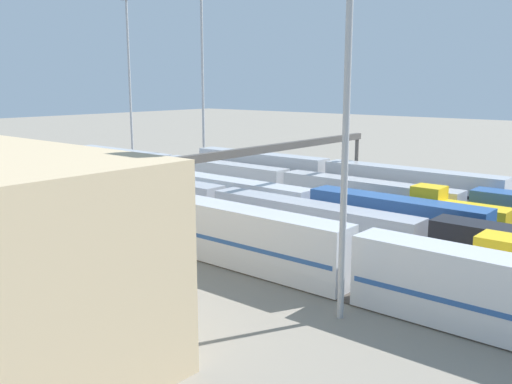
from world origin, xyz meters
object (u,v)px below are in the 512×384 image
(train_on_track_4, at_px, (207,202))
(light_mast_1, at_px, (348,68))
(train_on_track_3, at_px, (159,182))
(train_on_track_1, at_px, (274,182))
(light_mast_2, at_px, (129,59))
(train_on_track_2, at_px, (454,218))
(light_mast_0, at_px, (202,54))
(train_on_track_6, at_px, (231,235))
(signal_gantry, at_px, (279,154))
(train_on_track_0, at_px, (327,178))

(train_on_track_4, bearing_deg, light_mast_1, 152.57)
(train_on_track_3, xyz_separation_m, train_on_track_1, (-12.32, -10.00, -0.00))
(light_mast_2, bearing_deg, train_on_track_2, 168.79)
(light_mast_0, bearing_deg, train_on_track_2, 164.50)
(train_on_track_3, height_order, train_on_track_6, train_on_track_6)
(light_mast_2, height_order, signal_gantry, light_mast_2)
(train_on_track_6, bearing_deg, train_on_track_1, -58.92)
(train_on_track_1, height_order, train_on_track_4, same)
(train_on_track_1, distance_m, train_on_track_4, 15.14)
(train_on_track_3, distance_m, train_on_track_0, 23.22)
(light_mast_2, bearing_deg, signal_gantry, 159.89)
(train_on_track_4, xyz_separation_m, signal_gantry, (-6.61, -5.00, 5.60))
(train_on_track_2, height_order, light_mast_2, light_mast_2)
(train_on_track_1, height_order, train_on_track_6, train_on_track_6)
(train_on_track_2, xyz_separation_m, light_mast_0, (49.26, -13.66, 18.03))
(light_mast_1, height_order, light_mast_2, light_mast_2)
(train_on_track_3, xyz_separation_m, train_on_track_0, (-17.71, -15.00, 0.51))
(train_on_track_6, bearing_deg, train_on_track_0, -72.11)
(train_on_track_2, bearing_deg, train_on_track_4, 21.95)
(train_on_track_4, relative_size, light_mast_2, 2.82)
(train_on_track_6, relative_size, light_mast_1, 2.82)
(train_on_track_2, distance_m, signal_gantry, 19.66)
(train_on_track_4, bearing_deg, train_on_track_1, -82.32)
(train_on_track_3, height_order, train_on_track_0, train_on_track_0)
(light_mast_1, relative_size, light_mast_2, 0.79)
(train_on_track_2, xyz_separation_m, signal_gantry, (18.21, 5.00, 5.50))
(light_mast_0, distance_m, light_mast_1, 63.08)
(light_mast_2, bearing_deg, train_on_track_4, 151.96)
(train_on_track_0, bearing_deg, signal_gantry, 102.21)
(train_on_track_3, relative_size, light_mast_2, 2.82)
(train_on_track_4, distance_m, light_mast_2, 53.63)
(train_on_track_3, bearing_deg, train_on_track_2, -172.72)
(train_on_track_0, xyz_separation_m, train_on_track_4, (3.37, 20.00, -0.54))
(train_on_track_0, bearing_deg, train_on_track_6, 107.89)
(train_on_track_4, relative_size, light_mast_1, 3.58)
(train_on_track_3, relative_size, train_on_track_6, 1.27)
(train_on_track_1, relative_size, train_on_track_6, 1.27)
(train_on_track_0, height_order, light_mast_0, light_mast_0)
(train_on_track_4, bearing_deg, train_on_track_0, -99.55)
(train_on_track_2, bearing_deg, light_mast_2, -11.21)
(train_on_track_3, relative_size, signal_gantry, 2.59)
(train_on_track_6, relative_size, train_on_track_0, 1.51)
(light_mast_0, relative_size, light_mast_1, 1.28)
(train_on_track_1, xyz_separation_m, train_on_track_0, (-5.39, -5.00, 0.51))
(train_on_track_2, distance_m, light_mast_1, 27.59)
(train_on_track_6, relative_size, light_mast_0, 2.20)
(train_on_track_2, bearing_deg, train_on_track_3, 7.28)
(light_mast_0, bearing_deg, signal_gantry, 149.00)
(signal_gantry, bearing_deg, train_on_track_0, -77.79)
(train_on_track_3, xyz_separation_m, light_mast_0, (10.10, -18.66, 18.10))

